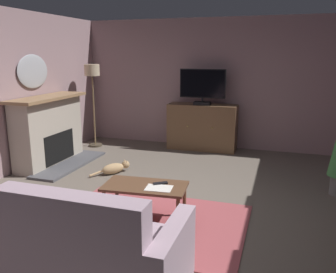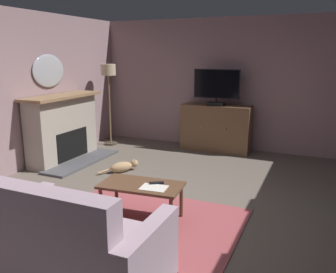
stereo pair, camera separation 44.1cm
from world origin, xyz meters
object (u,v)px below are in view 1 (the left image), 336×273
Objects in this scene: fireplace at (50,132)px; coffee_table at (145,189)px; television at (203,86)px; sofa_floral at (92,253)px; folded_newspaper at (159,188)px; cat at (115,168)px; tv_remote at (160,183)px; floor_lamp at (92,81)px; tv_cabinet at (202,128)px; wall_mirror_oval at (33,71)px.

fireplace is 2.91m from coffee_table.
sofa_floral is (0.12, -4.62, -0.99)m from television.
folded_newspaper is 2.00m from cat.
coffee_table is at bearing -8.97° from tv_remote.
tv_remote is at bearing -48.79° from floor_lamp.
television is 3.45m from coffee_table.
tv_cabinet is 3.37m from coffee_table.
wall_mirror_oval reaches higher than tv_remote.
wall_mirror_oval is 2.22m from cat.
wall_mirror_oval is at bearing -146.14° from television.
floor_lamp reaches higher than sofa_floral.
television is 0.61× the size of sofa_floral.
floor_lamp is at bearing 128.52° from coffee_table.
sofa_floral is (2.49, -2.87, -0.26)m from fireplace.
television reaches higher than tv_remote.
cat is (1.34, -0.14, -0.49)m from fireplace.
coffee_table is 1.83m from cat.
cat is at bearing 112.89° from sofa_floral.
fireplace is 1.43m from cat.
cat is at bearing -81.05° from tv_remote.
cat is at bearing -5.21° from wall_mirror_oval.
wall_mirror_oval reaches higher than folded_newspaper.
tv_cabinet is 2.41× the size of cat.
television is at bearing 91.34° from coffee_table.
tv_cabinet reaches higher than tv_remote.
cat is (-1.03, -1.95, -0.36)m from tv_cabinet.
tv_cabinet is at bearing 37.35° from fireplace.
coffee_table is at bearing -30.15° from wall_mirror_oval.
folded_newspaper is at bearing -85.54° from tv_cabinet.
folded_newspaper is at bearing -49.75° from floor_lamp.
tv_remote is (0.16, 0.08, 0.07)m from coffee_table.
fireplace is at bearing -64.23° from tv_remote.
tv_cabinet is 8.23× the size of tv_remote.
coffee_table is at bearing -51.48° from floor_lamp.
coffee_table is at bearing -32.60° from fireplace.
floor_lamp is (-2.23, -0.47, 0.94)m from tv_cabinet.
sofa_floral reaches higher than tv_remote.
television is 5.43× the size of tv_remote.
tv_cabinet is at bearing 90.00° from television.
floor_lamp reaches higher than cat.
television is at bearing -120.31° from tv_remote.
wall_mirror_oval is at bearing -62.05° from tv_remote.
tv_remote is at bearing -27.48° from wall_mirror_oval.
folded_newspaper is 0.20× the size of sofa_floral.
television is 0.91× the size of coffee_table.
television is 2.48m from cat.
folded_newspaper is 0.52× the size of cat.
coffee_table is 3.84m from floor_lamp.
tv_cabinet reaches higher than coffee_table.
television reaches higher than cat.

